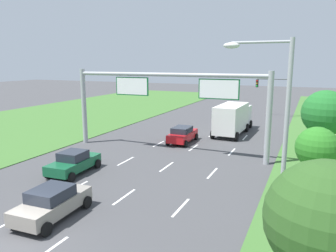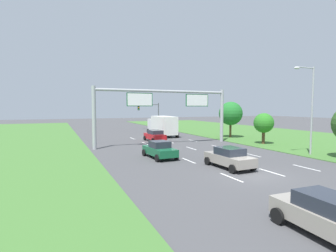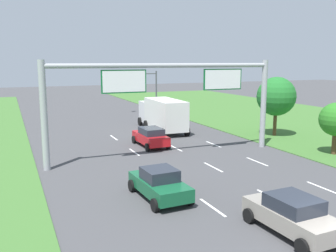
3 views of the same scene
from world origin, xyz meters
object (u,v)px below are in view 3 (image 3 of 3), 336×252
Objects in this scene: sign_gantry at (169,90)px; traffic_light_mast at (143,84)px; roadside_tree_far at (276,96)px; car_lead_silver at (159,183)px; roadside_tree_mid at (336,120)px; car_near_red at (292,214)px; car_mid_lane at (151,137)px; box_truck at (162,114)px.

sign_gantry is 3.08× the size of traffic_light_mast.
car_lead_silver is at bearing -146.03° from roadside_tree_far.
car_lead_silver is at bearing -168.22° from roadside_tree_mid.
roadside_tree_mid is at bearing 34.68° from car_near_red.
car_lead_silver is 19.36m from roadside_tree_far.
sign_gantry is 12.51m from roadside_tree_mid.
car_mid_lane is 5.55m from sign_gantry.
car_mid_lane is at bearing 86.59° from car_near_red.
roadside_tree_far reaches higher than car_mid_lane.
traffic_light_mast is at bearing 105.90° from roadside_tree_far.
traffic_light_mast is (2.82, 13.78, 2.12)m from box_truck.
car_near_red is 1.00× the size of car_lead_silver.
car_mid_lane is 0.25× the size of sign_gantry.
car_lead_silver is (-3.45, 5.79, -0.03)m from car_near_red.
car_lead_silver is 0.99× the size of car_mid_lane.
traffic_light_mast reaches higher than roadside_tree_far.
car_lead_silver is 15.76m from roadside_tree_mid.
car_near_red reaches higher than car_lead_silver.
traffic_light_mast is at bearing 80.01° from box_truck.
car_lead_silver is 9.36m from sign_gantry.
sign_gantry is at bearing 60.33° from car_lead_silver.
roadside_tree_mid reaches higher than car_mid_lane.
roadside_tree_far reaches higher than roadside_tree_mid.
box_truck is at bearing 64.38° from car_lead_silver.
car_lead_silver is at bearing -107.97° from traffic_light_mast.
car_lead_silver is 1.08× the size of roadside_tree_mid.
car_near_red is 17.03m from car_mid_lane.
roadside_tree_far is (12.08, 3.20, -1.19)m from sign_gantry.
box_truck is (3.80, 23.06, 0.94)m from car_near_red.
car_lead_silver is 0.77× the size of roadside_tree_far.
car_near_red is 0.76× the size of traffic_light_mast.
traffic_light_mast is (6.33, 19.81, 3.06)m from car_mid_lane.
car_mid_lane is at bearing 177.41° from roadside_tree_far.
car_mid_lane is (3.74, 11.24, 0.03)m from car_lead_silver.
sign_gantry reaches higher than box_truck.
car_near_red is at bearing -92.12° from car_mid_lane.
car_near_red is 0.51× the size of box_truck.
sign_gantry is (3.79, 7.50, 4.12)m from car_lead_silver.
car_mid_lane is 0.77× the size of traffic_light_mast.
box_truck is 11.02m from roadside_tree_far.
sign_gantry reaches higher than traffic_light_mast.
roadside_tree_far is at bearing 31.11° from car_lead_silver.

